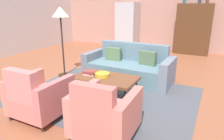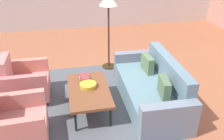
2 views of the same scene
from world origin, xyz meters
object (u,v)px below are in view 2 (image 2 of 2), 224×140
at_px(armchair_right, 14,124).
at_px(fruit_bowl, 88,85).
at_px(armchair_left, 23,83).
at_px(couch, 153,88).
at_px(coffee_table, 89,91).
at_px(book_stack, 85,78).
at_px(floor_lamp, 108,7).

distance_m(armchair_right, fruit_bowl, 1.35).
xyz_separation_m(armchair_left, armchair_right, (1.20, 0.00, 0.00)).
bearing_deg(couch, coffee_table, 91.16).
xyz_separation_m(couch, fruit_bowl, (-0.08, -1.19, 0.17)).
distance_m(armchair_left, fruit_bowl, 1.28).
height_order(fruit_bowl, book_stack, book_stack).
bearing_deg(coffee_table, armchair_left, -117.21).
xyz_separation_m(coffee_table, floor_lamp, (-1.58, 0.66, 1.06)).
distance_m(coffee_table, book_stack, 0.35).
height_order(couch, armchair_left, armchair_left).
distance_m(coffee_table, floor_lamp, 2.01).
bearing_deg(book_stack, coffee_table, 5.33).
relative_size(couch, coffee_table, 1.77).
relative_size(couch, book_stack, 7.24).
height_order(coffee_table, armchair_right, armchair_right).
bearing_deg(armchair_left, floor_lamp, 118.03).
height_order(book_stack, floor_lamp, floor_lamp).
xyz_separation_m(armchair_right, book_stack, (-0.95, 1.13, 0.12)).
height_order(armchair_left, armchair_right, same).
relative_size(armchair_left, fruit_bowl, 3.00).
bearing_deg(armchair_right, book_stack, 127.35).
distance_m(couch, armchair_left, 2.43).
bearing_deg(armchair_right, fruit_bowl, 117.72).
xyz_separation_m(couch, book_stack, (-0.35, -1.22, 0.18)).
bearing_deg(floor_lamp, armchair_left, -61.75).
xyz_separation_m(armchair_right, floor_lamp, (-2.18, 1.83, 1.10)).
distance_m(coffee_table, armchair_left, 1.31).
distance_m(armchair_right, book_stack, 1.48).
bearing_deg(armchair_right, floor_lamp, 137.59).
bearing_deg(armchair_left, book_stack, 77.05).
height_order(couch, floor_lamp, floor_lamp).
relative_size(fruit_bowl, floor_lamp, 0.17).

